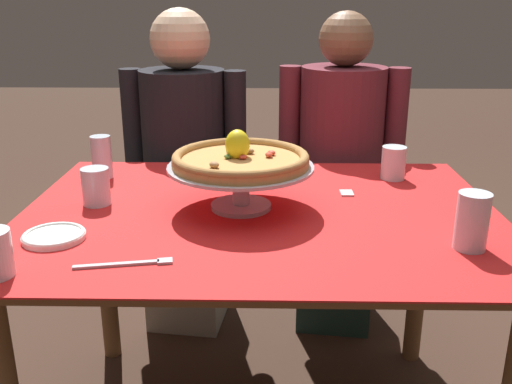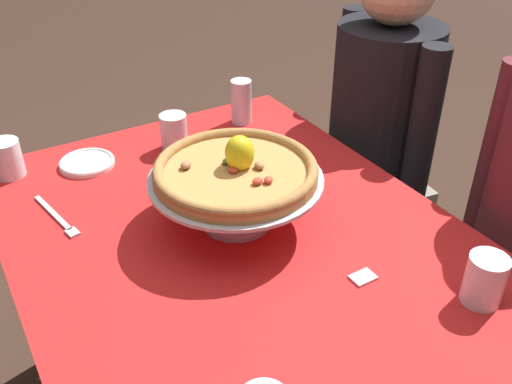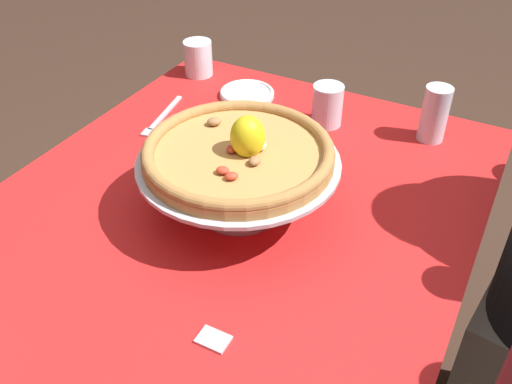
{
  "view_description": "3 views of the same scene",
  "coord_description": "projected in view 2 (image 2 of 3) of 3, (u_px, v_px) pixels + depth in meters",
  "views": [
    {
      "loc": [
        0.02,
        -1.4,
        1.24
      ],
      "look_at": [
        -0.01,
        -0.0,
        0.77
      ],
      "focal_mm": 39.82,
      "sensor_mm": 36.0,
      "label": 1
    },
    {
      "loc": [
        0.87,
        -0.48,
        1.47
      ],
      "look_at": [
        -0.09,
        0.1,
        0.74
      ],
      "focal_mm": 39.78,
      "sensor_mm": 36.0,
      "label": 2
    },
    {
      "loc": [
        0.7,
        0.46,
        1.42
      ],
      "look_at": [
        -0.05,
        0.06,
        0.77
      ],
      "focal_mm": 39.69,
      "sensor_mm": 36.0,
      "label": 3
    }
  ],
  "objects": [
    {
      "name": "sugar_packet",
      "position": [
        363.0,
        277.0,
        1.13
      ],
      "size": [
        0.04,
        0.05,
        0.0
      ],
      "primitive_type": "cube",
      "rotation": [
        0.0,
        0.0,
        1.58
      ],
      "color": "beige",
      "rests_on": "dining_table"
    },
    {
      "name": "water_glass_side_left",
      "position": [
        174.0,
        134.0,
        1.56
      ],
      "size": [
        0.07,
        0.07,
        0.1
      ],
      "color": "silver",
      "rests_on": "dining_table"
    },
    {
      "name": "dinner_fork",
      "position": [
        58.0,
        218.0,
        1.3
      ],
      "size": [
        0.21,
        0.06,
        0.01
      ],
      "color": "#B7B7C1",
      "rests_on": "dining_table"
    },
    {
      "name": "side_plate",
      "position": [
        87.0,
        163.0,
        1.5
      ],
      "size": [
        0.14,
        0.14,
        0.02
      ],
      "color": "white",
      "rests_on": "dining_table"
    },
    {
      "name": "water_glass_back_right",
      "position": [
        484.0,
        282.0,
        1.06
      ],
      "size": [
        0.07,
        0.07,
        0.1
      ],
      "color": "silver",
      "rests_on": "dining_table"
    },
    {
      "name": "pizza_stand",
      "position": [
        236.0,
        189.0,
        1.25
      ],
      "size": [
        0.38,
        0.38,
        0.12
      ],
      "color": "#B7B7C1",
      "rests_on": "dining_table"
    },
    {
      "name": "diner_left",
      "position": [
        376.0,
        157.0,
        1.82
      ],
      "size": [
        0.47,
        0.35,
        1.22
      ],
      "color": "gray",
      "rests_on": "ground"
    },
    {
      "name": "pizza",
      "position": [
        236.0,
        170.0,
        1.22
      ],
      "size": [
        0.36,
        0.36,
        0.09
      ],
      "color": "#BC8447",
      "rests_on": "pizza_stand"
    },
    {
      "name": "water_glass_front_left",
      "position": [
        7.0,
        161.0,
        1.44
      ],
      "size": [
        0.08,
        0.08,
        0.1
      ],
      "color": "silver",
      "rests_on": "dining_table"
    },
    {
      "name": "dining_table",
      "position": [
        240.0,
        271.0,
        1.3
      ],
      "size": [
        1.26,
        0.93,
        0.71
      ],
      "color": "brown",
      "rests_on": "ground"
    },
    {
      "name": "water_glass_back_left",
      "position": [
        241.0,
        104.0,
        1.7
      ],
      "size": [
        0.06,
        0.06,
        0.13
      ],
      "color": "silver",
      "rests_on": "dining_table"
    }
  ]
}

